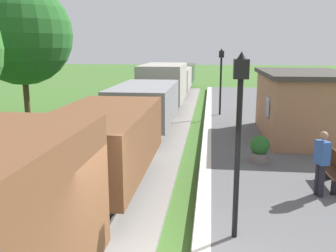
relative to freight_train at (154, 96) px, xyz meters
The scene contains 9 objects.
freight_train is the anchor object (origin of this frame).
station_hut 7.35m from the freight_train, 22.28° to the right, with size 3.50×5.80×2.78m.
bench_near_hut 10.81m from the freight_train, 53.99° to the right, with size 0.42×1.50×0.91m.
bench_down_platform 6.52m from the freight_train, 11.53° to the left, with size 0.42×1.50×0.91m.
person_waiting 11.02m from the freight_train, 58.54° to the right, with size 0.34×0.43×1.71m.
potted_planter 8.18m from the freight_train, 55.88° to the right, with size 0.64×0.64×0.92m.
lamp_post_near 12.36m from the freight_train, 73.69° to the right, with size 0.28×0.28×3.70m.
lamp_post_far 4.23m from the freight_train, 30.90° to the left, with size 0.28×0.28×3.70m.
tree_trackside_far 7.04m from the freight_train, 164.33° to the right, with size 4.78×4.78×6.99m.
Camera 1 is at (0.50, -5.43, 4.03)m, focal length 39.32 mm.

